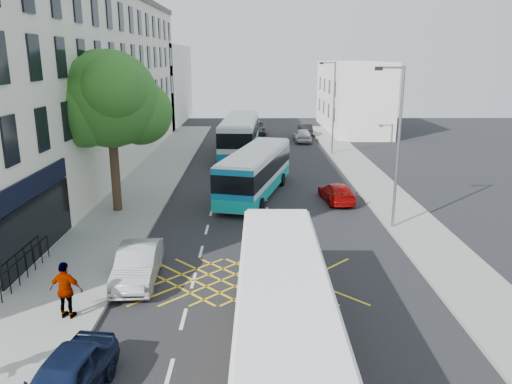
{
  "coord_description": "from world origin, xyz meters",
  "views": [
    {
      "loc": [
        -0.87,
        -12.1,
        8.54
      ],
      "look_at": [
        -0.69,
        11.22,
        2.2
      ],
      "focal_mm": 35.0,
      "sensor_mm": 36.0,
      "label": 1
    }
  ],
  "objects_px": {
    "red_hatchback": "(337,193)",
    "lamp_far": "(333,103)",
    "motorbike": "(263,360)",
    "distant_car_silver": "(302,135)",
    "lamp_near": "(397,140)",
    "bus_mid": "(256,172)",
    "parked_car_blue": "(65,381)",
    "bus_near": "(282,312)",
    "pedestrian_far": "(66,290)",
    "bus_far": "(240,135)",
    "distant_car_dark": "(305,130)",
    "distant_car_grey": "(256,128)",
    "parked_car_silver": "(138,264)",
    "street_tree": "(109,100)"
  },
  "relations": [
    {
      "from": "lamp_far",
      "to": "distant_car_dark",
      "type": "xyz_separation_m",
      "value": [
        -1.17,
        11.33,
        -3.94
      ]
    },
    {
      "from": "lamp_far",
      "to": "distant_car_grey",
      "type": "height_order",
      "value": "lamp_far"
    },
    {
      "from": "street_tree",
      "to": "pedestrian_far",
      "type": "bearing_deg",
      "value": -82.87
    },
    {
      "from": "street_tree",
      "to": "bus_near",
      "type": "relative_size",
      "value": 0.82
    },
    {
      "from": "lamp_near",
      "to": "parked_car_blue",
      "type": "xyz_separation_m",
      "value": [
        -11.8,
        -13.23,
        -3.95
      ]
    },
    {
      "from": "bus_mid",
      "to": "parked_car_silver",
      "type": "distance_m",
      "value": 13.44
    },
    {
      "from": "parked_car_silver",
      "to": "parked_car_blue",
      "type": "bearing_deg",
      "value": -94.84
    },
    {
      "from": "lamp_far",
      "to": "pedestrian_far",
      "type": "distance_m",
      "value": 32.15
    },
    {
      "from": "lamp_far",
      "to": "motorbike",
      "type": "distance_m",
      "value": 33.69
    },
    {
      "from": "lamp_far",
      "to": "distant_car_dark",
      "type": "relative_size",
      "value": 1.95
    },
    {
      "from": "bus_near",
      "to": "bus_far",
      "type": "xyz_separation_m",
      "value": [
        -1.91,
        31.34,
        0.21
      ]
    },
    {
      "from": "bus_near",
      "to": "parked_car_blue",
      "type": "bearing_deg",
      "value": -161.38
    },
    {
      "from": "lamp_far",
      "to": "motorbike",
      "type": "bearing_deg",
      "value": -101.71
    },
    {
      "from": "bus_near",
      "to": "bus_far",
      "type": "relative_size",
      "value": 0.88
    },
    {
      "from": "lamp_near",
      "to": "bus_mid",
      "type": "relative_size",
      "value": 0.75
    },
    {
      "from": "bus_far",
      "to": "distant_car_dark",
      "type": "height_order",
      "value": "bus_far"
    },
    {
      "from": "bus_far",
      "to": "pedestrian_far",
      "type": "relative_size",
      "value": 6.26
    },
    {
      "from": "bus_far",
      "to": "red_hatchback",
      "type": "xyz_separation_m",
      "value": [
        6.2,
        -14.83,
        -1.23
      ]
    },
    {
      "from": "bus_near",
      "to": "distant_car_dark",
      "type": "distance_m",
      "value": 43.09
    },
    {
      "from": "lamp_far",
      "to": "parked_car_silver",
      "type": "height_order",
      "value": "lamp_far"
    },
    {
      "from": "motorbike",
      "to": "parked_car_blue",
      "type": "bearing_deg",
      "value": 166.72
    },
    {
      "from": "lamp_near",
      "to": "parked_car_blue",
      "type": "distance_m",
      "value": 18.16
    },
    {
      "from": "distant_car_grey",
      "to": "parked_car_silver",
      "type": "bearing_deg",
      "value": -96.27
    },
    {
      "from": "bus_mid",
      "to": "pedestrian_far",
      "type": "bearing_deg",
      "value": -97.45
    },
    {
      "from": "bus_mid",
      "to": "parked_car_blue",
      "type": "xyz_separation_m",
      "value": [
        -4.94,
        -19.79,
        -0.87
      ]
    },
    {
      "from": "bus_far",
      "to": "pedestrian_far",
      "type": "bearing_deg",
      "value": -97.0
    },
    {
      "from": "distant_car_grey",
      "to": "lamp_near",
      "type": "bearing_deg",
      "value": -77.53
    },
    {
      "from": "street_tree",
      "to": "lamp_far",
      "type": "relative_size",
      "value": 1.1
    },
    {
      "from": "bus_far",
      "to": "lamp_far",
      "type": "bearing_deg",
      "value": 3.69
    },
    {
      "from": "pedestrian_far",
      "to": "distant_car_dark",
      "type": "bearing_deg",
      "value": -97.88
    },
    {
      "from": "motorbike",
      "to": "red_hatchback",
      "type": "distance_m",
      "value": 18.51
    },
    {
      "from": "red_hatchback",
      "to": "distant_car_dark",
      "type": "xyz_separation_m",
      "value": [
        0.77,
        26.27,
        0.11
      ]
    },
    {
      "from": "lamp_far",
      "to": "distant_car_grey",
      "type": "bearing_deg",
      "value": 117.73
    },
    {
      "from": "lamp_near",
      "to": "distant_car_dark",
      "type": "distance_m",
      "value": 31.6
    },
    {
      "from": "pedestrian_far",
      "to": "bus_far",
      "type": "bearing_deg",
      "value": -91.21
    },
    {
      "from": "distant_car_grey",
      "to": "distant_car_dark",
      "type": "xyz_separation_m",
      "value": [
        5.49,
        -1.32,
        -0.03
      ]
    },
    {
      "from": "distant_car_silver",
      "to": "distant_car_dark",
      "type": "height_order",
      "value": "distant_car_silver"
    },
    {
      "from": "distant_car_dark",
      "to": "bus_far",
      "type": "bearing_deg",
      "value": 59.42
    },
    {
      "from": "motorbike",
      "to": "parked_car_silver",
      "type": "xyz_separation_m",
      "value": [
        -4.75,
        6.79,
        -0.26
      ]
    },
    {
      "from": "lamp_far",
      "to": "bus_mid",
      "type": "distance_m",
      "value": 15.4
    },
    {
      "from": "lamp_near",
      "to": "distant_car_silver",
      "type": "bearing_deg",
      "value": 93.95
    },
    {
      "from": "bus_mid",
      "to": "red_hatchback",
      "type": "distance_m",
      "value": 5.23
    },
    {
      "from": "red_hatchback",
      "to": "lamp_far",
      "type": "bearing_deg",
      "value": -103.63
    },
    {
      "from": "bus_far",
      "to": "parked_car_blue",
      "type": "distance_m",
      "value": 33.34
    },
    {
      "from": "bus_far",
      "to": "parked_car_silver",
      "type": "height_order",
      "value": "bus_far"
    },
    {
      "from": "motorbike",
      "to": "distant_car_silver",
      "type": "xyz_separation_m",
      "value": [
        4.93,
        39.89,
        -0.25
      ]
    },
    {
      "from": "distant_car_dark",
      "to": "red_hatchback",
      "type": "bearing_deg",
      "value": 89.08
    },
    {
      "from": "lamp_near",
      "to": "pedestrian_far",
      "type": "height_order",
      "value": "lamp_near"
    },
    {
      "from": "bus_mid",
      "to": "motorbike",
      "type": "relative_size",
      "value": 4.78
    },
    {
      "from": "lamp_near",
      "to": "pedestrian_far",
      "type": "relative_size",
      "value": 4.08
    }
  ]
}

